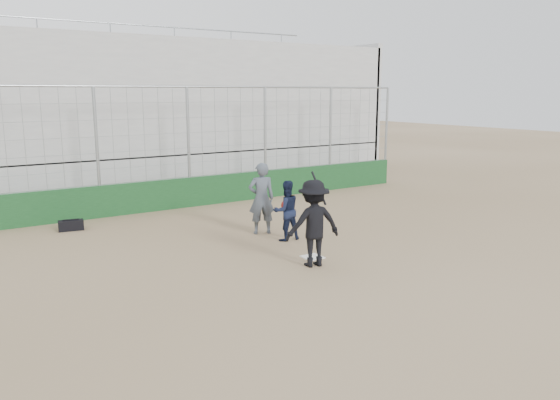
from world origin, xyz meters
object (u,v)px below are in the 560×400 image
batter_at_plate (313,223)px  umpire (261,202)px  equipment_bag (71,225)px  catcher_crouched (286,220)px

batter_at_plate → umpire: bearing=80.8°
umpire → equipment_bag: size_ratio=2.47×
catcher_crouched → umpire: size_ratio=0.61×
batter_at_plate → equipment_bag: (-3.83, 6.26, -0.83)m
batter_at_plate → catcher_crouched: batter_at_plate is taller
batter_at_plate → catcher_crouched: (0.67, 2.07, -0.44)m
equipment_bag → catcher_crouched: bearing=-42.9°
batter_at_plate → equipment_bag: size_ratio=2.90×
umpire → equipment_bag: (-4.32, 3.22, -0.74)m
umpire → batter_at_plate: bearing=100.4°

